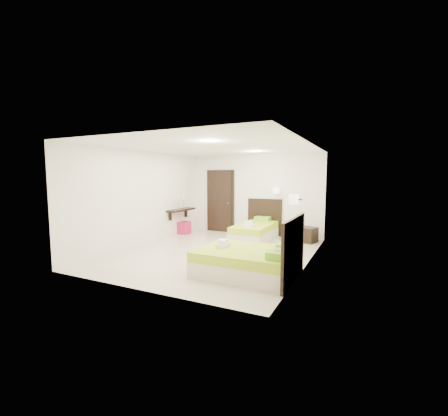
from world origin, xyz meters
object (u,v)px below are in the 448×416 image
at_px(bed_double, 251,261).
at_px(nightstand, 307,235).
at_px(bed_single, 256,230).
at_px(ottoman, 183,228).

distance_m(bed_double, nightstand, 3.45).
distance_m(bed_single, ottoman, 2.53).
bearing_deg(nightstand, ottoman, -155.60).
xyz_separation_m(bed_single, nightstand, (1.45, 0.34, -0.06)).
bearing_deg(bed_single, ottoman, -177.85).
distance_m(bed_double, ottoman, 4.62).
height_order(bed_double, ottoman, bed_double).
xyz_separation_m(nightstand, ottoman, (-3.98, -0.44, -0.02)).
relative_size(bed_single, ottoman, 4.78).
xyz_separation_m(bed_single, bed_double, (1.00, -3.08, -0.01)).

